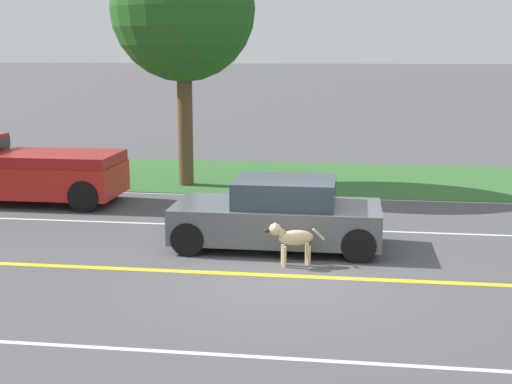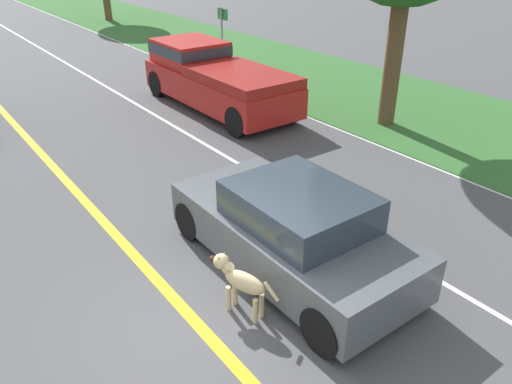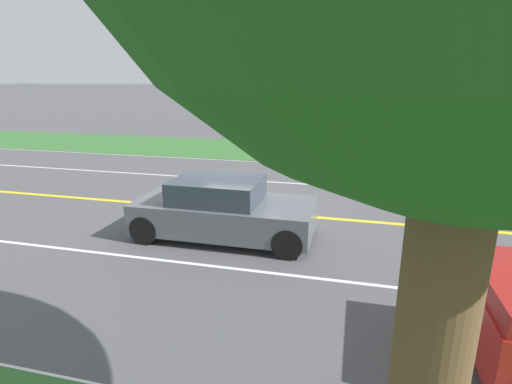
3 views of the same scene
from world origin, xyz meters
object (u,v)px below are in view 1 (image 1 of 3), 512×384
(ego_car, at_px, (279,215))
(dog, at_px, (291,238))
(pickup_truck, at_px, (6,168))
(roadside_tree_right_near, at_px, (183,9))

(ego_car, relative_size, dog, 3.70)
(pickup_truck, xyz_separation_m, roadside_tree_right_near, (2.94, -4.21, 4.24))
(dog, xyz_separation_m, pickup_truck, (4.74, 8.07, 0.36))
(ego_car, height_order, dog, ego_car)
(ego_car, bearing_deg, dog, -163.54)
(ego_car, bearing_deg, roadside_tree_right_near, 28.55)
(roadside_tree_right_near, bearing_deg, dog, -153.30)
(dog, distance_m, roadside_tree_right_near, 9.75)
(dog, relative_size, pickup_truck, 0.20)
(ego_car, distance_m, roadside_tree_right_near, 8.55)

